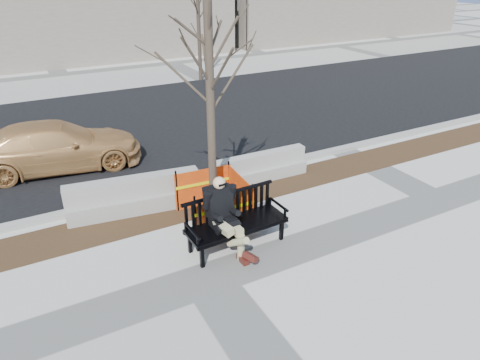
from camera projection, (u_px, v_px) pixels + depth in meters
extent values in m
plane|color=beige|center=(208.00, 279.00, 7.90)|extent=(120.00, 120.00, 0.00)
cube|color=#47301C|center=(161.00, 214.00, 9.95)|extent=(40.00, 1.20, 0.02)
cube|color=black|center=(101.00, 132.00, 14.83)|extent=(60.00, 10.40, 0.01)
cube|color=#9E9B93|center=(148.00, 194.00, 10.67)|extent=(60.00, 0.25, 0.12)
imported|color=tan|center=(61.00, 168.00, 12.22)|extent=(4.74, 2.41, 1.32)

